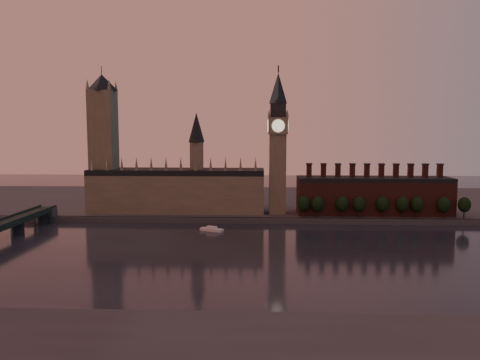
# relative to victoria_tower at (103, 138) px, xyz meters

# --- Properties ---
(ground) EXTENTS (900.00, 900.00, 0.00)m
(ground) POSITION_rel_victoria_tower_xyz_m (120.00, -115.00, -59.09)
(ground) COLOR black
(ground) RESTS_ON ground
(north_bank) EXTENTS (900.00, 182.00, 4.00)m
(north_bank) POSITION_rel_victoria_tower_xyz_m (120.00, 63.04, -57.09)
(north_bank) COLOR #424246
(north_bank) RESTS_ON ground
(palace_of_westminster) EXTENTS (130.00, 30.30, 74.00)m
(palace_of_westminster) POSITION_rel_victoria_tower_xyz_m (55.59, -0.09, -37.46)
(palace_of_westminster) COLOR #7E7359
(palace_of_westminster) RESTS_ON north_bank
(victoria_tower) EXTENTS (24.00, 24.00, 108.00)m
(victoria_tower) POSITION_rel_victoria_tower_xyz_m (0.00, 0.00, 0.00)
(victoria_tower) COLOR #7E7359
(victoria_tower) RESTS_ON north_bank
(big_ben) EXTENTS (15.00, 15.00, 107.00)m
(big_ben) POSITION_rel_victoria_tower_xyz_m (130.00, -5.00, -2.26)
(big_ben) COLOR #7E7359
(big_ben) RESTS_ON north_bank
(chimney_block) EXTENTS (110.00, 25.00, 37.00)m
(chimney_block) POSITION_rel_victoria_tower_xyz_m (200.00, -5.00, -41.27)
(chimney_block) COLOR #552820
(chimney_block) RESTS_ON north_bank
(embankment_tree_0) EXTENTS (8.60, 8.60, 14.88)m
(embankment_tree_0) POSITION_rel_victoria_tower_xyz_m (148.00, -19.63, -45.62)
(embankment_tree_0) COLOR black
(embankment_tree_0) RESTS_ON north_bank
(embankment_tree_1) EXTENTS (8.60, 8.60, 14.88)m
(embankment_tree_1) POSITION_rel_victoria_tower_xyz_m (157.70, -20.82, -45.62)
(embankment_tree_1) COLOR black
(embankment_tree_1) RESTS_ON north_bank
(embankment_tree_2) EXTENTS (8.60, 8.60, 14.88)m
(embankment_tree_2) POSITION_rel_victoria_tower_xyz_m (174.84, -20.36, -45.62)
(embankment_tree_2) COLOR black
(embankment_tree_2) RESTS_ON north_bank
(embankment_tree_3) EXTENTS (8.60, 8.60, 14.88)m
(embankment_tree_3) POSITION_rel_victoria_tower_xyz_m (186.54, -20.64, -45.62)
(embankment_tree_3) COLOR black
(embankment_tree_3) RESTS_ON north_bank
(embankment_tree_4) EXTENTS (8.60, 8.60, 14.88)m
(embankment_tree_4) POSITION_rel_victoria_tower_xyz_m (202.79, -19.63, -45.62)
(embankment_tree_4) COLOR black
(embankment_tree_4) RESTS_ON north_bank
(embankment_tree_5) EXTENTS (8.60, 8.60, 14.88)m
(embankment_tree_5) POSITION_rel_victoria_tower_xyz_m (216.59, -19.63, -45.62)
(embankment_tree_5) COLOR black
(embankment_tree_5) RESTS_ON north_bank
(embankment_tree_6) EXTENTS (8.60, 8.60, 14.88)m
(embankment_tree_6) POSITION_rel_victoria_tower_xyz_m (226.71, -19.98, -45.62)
(embankment_tree_6) COLOR black
(embankment_tree_6) RESTS_ON north_bank
(embankment_tree_7) EXTENTS (8.60, 8.60, 14.88)m
(embankment_tree_7) POSITION_rel_victoria_tower_xyz_m (244.47, -21.42, -45.62)
(embankment_tree_7) COLOR black
(embankment_tree_7) RESTS_ON north_bank
(embankment_tree_8) EXTENTS (8.60, 8.60, 14.88)m
(embankment_tree_8) POSITION_rel_victoria_tower_xyz_m (258.86, -20.55, -45.62)
(embankment_tree_8) COLOR black
(embankment_tree_8) RESTS_ON north_bank
(river_boat) EXTENTS (15.91, 10.22, 3.09)m
(river_boat) POSITION_rel_victoria_tower_xyz_m (86.06, -50.80, -57.91)
(river_boat) COLOR silver
(river_boat) RESTS_ON ground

